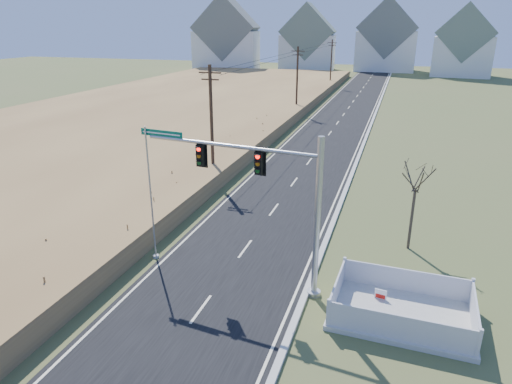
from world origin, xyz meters
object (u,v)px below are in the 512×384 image
fence_enclosure (401,312)px  flagpole (152,208)px  traffic_signal_mast (277,197)px  open_sign (380,296)px  bare_tree (417,176)px

fence_enclosure → flagpole: size_ratio=0.84×
traffic_signal_mast → flagpole: (-6.92, 0.77, -1.73)m
fence_enclosure → open_sign: bearing=139.2°
bare_tree → flagpole: bearing=-157.9°
fence_enclosure → open_sign: 1.26m
traffic_signal_mast → fence_enclosure: 7.26m
traffic_signal_mast → open_sign: traffic_signal_mast is taller
traffic_signal_mast → flagpole: traffic_signal_mast is taller
traffic_signal_mast → bare_tree: size_ratio=1.78×
open_sign → flagpole: (-11.78, 0.73, 2.51)m
traffic_signal_mast → flagpole: size_ratio=1.31×
fence_enclosure → flagpole: 13.06m
open_sign → fence_enclosure: bearing=-34.0°
fence_enclosure → bare_tree: bare_tree is taller
bare_tree → fence_enclosure: bearing=-92.2°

